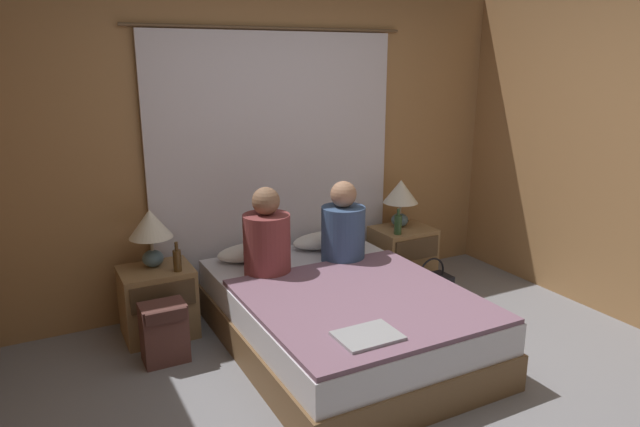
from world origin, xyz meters
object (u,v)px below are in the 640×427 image
object	(u,v)px
bed	(340,318)
nightstand_right	(402,255)
nightstand_left	(158,302)
lamp_right	(401,195)
laptop_on_bed	(368,336)
person_left_in_bed	(267,239)
person_right_in_bed	(343,228)
handbag_on_floor	(431,286)
pillow_left	(253,252)
pillow_right	(325,240)
beer_bottle_on_right_stand	(398,224)
backpack_on_floor	(164,329)
beer_bottle_on_left_stand	(177,260)
lamp_left	(150,228)

from	to	relation	value
bed	nightstand_right	size ratio (longest dim) A/B	3.94
nightstand_left	lamp_right	distance (m)	2.20
bed	laptop_on_bed	size ratio (longest dim) A/B	5.78
nightstand_right	person_left_in_bed	xyz separation A→B (m)	(-1.41, -0.30, 0.45)
bed	person_right_in_bed	bearing A→B (deg)	58.56
person_left_in_bed	handbag_on_floor	world-z (taller)	person_left_in_bed
pillow_left	pillow_right	xyz separation A→B (m)	(0.63, 0.00, 0.00)
person_left_in_bed	person_right_in_bed	size ratio (longest dim) A/B	1.03
bed	person_right_in_bed	distance (m)	0.73
lamp_right	handbag_on_floor	distance (m)	0.83
nightstand_right	laptop_on_bed	size ratio (longest dim) A/B	1.47
beer_bottle_on_right_stand	backpack_on_floor	xyz separation A→B (m)	(-2.04, -0.28, -0.37)
nightstand_right	beer_bottle_on_right_stand	world-z (taller)	beer_bottle_on_right_stand
nightstand_left	pillow_right	xyz separation A→B (m)	(1.38, 0.05, 0.24)
lamp_right	person_right_in_bed	distance (m)	0.87
nightstand_left	beer_bottle_on_right_stand	size ratio (longest dim) A/B	2.30
bed	nightstand_left	size ratio (longest dim) A/B	3.94
person_left_in_bed	person_right_in_bed	xyz separation A→B (m)	(0.62, 0.00, -0.01)
nightstand_left	laptop_on_bed	world-z (taller)	nightstand_left
nightstand_left	person_right_in_bed	size ratio (longest dim) A/B	0.82
person_left_in_bed	handbag_on_floor	xyz separation A→B (m)	(1.42, -0.10, -0.60)
beer_bottle_on_left_stand	handbag_on_floor	xyz separation A→B (m)	(2.02, -0.28, -0.48)
nightstand_left	lamp_left	world-z (taller)	lamp_left
bed	handbag_on_floor	bearing A→B (deg)	18.68
nightstand_right	person_right_in_bed	world-z (taller)	person_right_in_bed
laptop_on_bed	bed	bearing A→B (deg)	71.28
lamp_right	nightstand_right	bearing A→B (deg)	-90.00
pillow_left	beer_bottle_on_right_stand	size ratio (longest dim) A/B	2.56
nightstand_left	backpack_on_floor	xyz separation A→B (m)	(-0.05, -0.40, -0.03)
bed	lamp_right	bearing A→B (deg)	37.67
pillow_right	backpack_on_floor	xyz separation A→B (m)	(-1.43, -0.44, -0.27)
lamp_left	backpack_on_floor	bearing A→B (deg)	-96.28
bed	nightstand_left	world-z (taller)	nightstand_left
laptop_on_bed	backpack_on_floor	bearing A→B (deg)	128.18
nightstand_right	handbag_on_floor	world-z (taller)	nightstand_right
lamp_left	pillow_right	distance (m)	1.41
handbag_on_floor	lamp_right	bearing A→B (deg)	91.55
bed	beer_bottle_on_right_stand	world-z (taller)	beer_bottle_on_right_stand
handbag_on_floor	backpack_on_floor	bearing A→B (deg)	179.86
lamp_right	pillow_right	distance (m)	0.81
laptop_on_bed	handbag_on_floor	size ratio (longest dim) A/B	0.97
bed	nightstand_left	xyz separation A→B (m)	(-1.07, 0.77, 0.04)
bed	beer_bottle_on_right_stand	xyz separation A→B (m)	(0.92, 0.65, 0.38)
bed	beer_bottle_on_left_stand	size ratio (longest dim) A/B	9.41
pillow_left	person_right_in_bed	xyz separation A→B (m)	(0.60, -0.35, 0.20)
backpack_on_floor	person_left_in_bed	bearing A→B (deg)	7.05
lamp_right	person_left_in_bed	bearing A→B (deg)	-165.73
laptop_on_bed	lamp_left	bearing A→B (deg)	117.71
nightstand_right	pillow_right	distance (m)	0.79
beer_bottle_on_left_stand	backpack_on_floor	distance (m)	0.49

